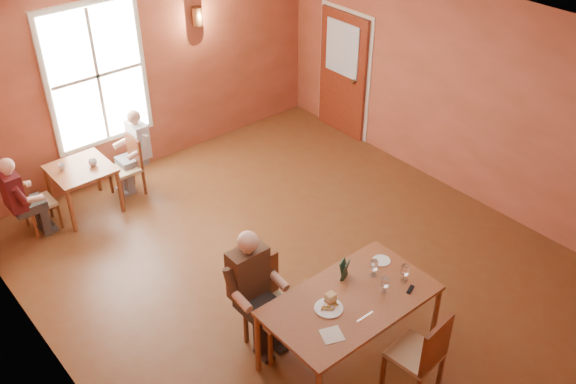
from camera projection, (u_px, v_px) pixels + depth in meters
ground at (298, 266)px, 8.23m from camera, size 6.00×7.00×0.01m
wall_back at (147, 73)px, 9.62m from camera, size 6.00×0.04×3.00m
wall_left at (48, 279)px, 5.79m from camera, size 0.04×7.00×3.00m
wall_right at (461, 95)px, 8.99m from camera, size 0.04×7.00×3.00m
ceiling at (301, 42)px, 6.55m from camera, size 6.00×7.00×0.04m
window at (97, 76)px, 9.05m from camera, size 1.36×0.10×1.96m
door at (342, 75)px, 10.67m from camera, size 0.12×1.04×2.10m
wall_sconce at (197, 16)px, 9.64m from camera, size 0.16×0.16×0.28m
main_table at (349, 328)px, 6.76m from camera, size 1.79×1.01×0.84m
chair_diner_main at (273, 308)px, 6.85m from camera, size 0.47×0.47×1.07m
diner_main at (275, 299)px, 6.74m from camera, size 0.56×0.56×1.39m
chair_empty at (415, 352)px, 6.36m from camera, size 0.51×0.51×1.04m
plate_food at (329, 308)px, 6.40m from camera, size 0.35×0.35×0.04m
sandwich at (330, 299)px, 6.44m from camera, size 0.09×0.09×0.11m
goblet_a at (374, 268)px, 6.77m from camera, size 0.10×0.10×0.21m
goblet_b at (405, 273)px, 6.70m from camera, size 0.09×0.09×0.21m
goblet_c at (385, 284)px, 6.56m from camera, size 0.09×0.09×0.20m
menu_stand at (344, 270)px, 6.74m from camera, size 0.15×0.11×0.22m
knife at (365, 317)px, 6.32m from camera, size 0.22×0.02×0.00m
napkin at (332, 335)px, 6.12m from camera, size 0.26×0.26×0.01m
side_plate at (381, 261)px, 7.02m from camera, size 0.26×0.26×0.02m
sunglasses at (410, 289)px, 6.64m from camera, size 0.14×0.09×0.02m
second_table at (85, 189)px, 9.07m from camera, size 0.81×0.81×0.71m
chair_diner_white at (125, 168)px, 9.37m from camera, size 0.40×0.40×0.90m
diner_white at (125, 158)px, 9.30m from camera, size 0.49×0.49×1.21m
chair_diner_maroon at (39, 201)px, 8.69m from camera, size 0.38×0.38×0.86m
diner_maroon at (34, 192)px, 8.57m from camera, size 0.48×0.48×1.21m
cup_a at (93, 163)px, 8.89m from camera, size 0.15×0.15×0.09m
cup_b at (62, 167)px, 8.81m from camera, size 0.11×0.11×0.08m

